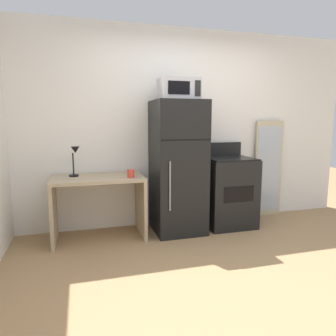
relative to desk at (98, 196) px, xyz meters
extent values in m
plane|color=#9E7A51|center=(1.14, -1.33, -0.52)|extent=(12.00, 12.00, 0.00)
cube|color=white|center=(1.14, 0.37, 0.78)|extent=(5.00, 0.10, 2.60)
cube|color=tan|center=(0.00, 0.00, 0.21)|extent=(1.06, 0.61, 0.04)
cube|color=tan|center=(-0.51, 0.00, -0.16)|extent=(0.04, 0.61, 0.71)
cube|color=tan|center=(0.51, 0.00, -0.16)|extent=(0.04, 0.61, 0.71)
cylinder|color=black|center=(-0.27, 0.09, 0.24)|extent=(0.11, 0.11, 0.02)
cylinder|color=black|center=(-0.27, 0.09, 0.38)|extent=(0.02, 0.02, 0.26)
cone|color=black|center=(-0.24, 0.07, 0.55)|extent=(0.10, 0.10, 0.08)
cylinder|color=#D83F33|center=(0.37, -0.17, 0.28)|extent=(0.08, 0.08, 0.09)
cube|color=black|center=(0.98, -0.01, 0.31)|extent=(0.61, 0.63, 1.65)
cube|color=black|center=(0.98, -0.33, 0.67)|extent=(0.60, 0.00, 0.01)
cylinder|color=gray|center=(0.79, -0.35, 0.14)|extent=(0.02, 0.02, 0.58)
cube|color=#B7B7BC|center=(0.98, -0.03, 1.26)|extent=(0.46, 0.34, 0.26)
cube|color=black|center=(0.93, -0.21, 1.26)|extent=(0.26, 0.01, 0.15)
cube|color=black|center=(1.16, -0.21, 1.26)|extent=(0.07, 0.01, 0.18)
cube|color=black|center=(1.69, 0.00, -0.07)|extent=(0.64, 0.60, 0.90)
cube|color=black|center=(1.69, 0.00, 0.39)|extent=(0.61, 0.58, 0.02)
cube|color=black|center=(1.69, 0.28, 0.49)|extent=(0.64, 0.04, 0.18)
cube|color=black|center=(1.69, -0.30, -0.02)|extent=(0.41, 0.01, 0.20)
cube|color=#C6B793|center=(2.47, 0.26, 0.18)|extent=(0.44, 0.03, 1.40)
cube|color=#B2BCC6|center=(2.47, 0.25, 0.18)|extent=(0.39, 0.00, 1.26)
camera|label=1|loc=(-0.18, -3.67, 0.89)|focal=33.04mm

